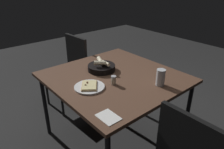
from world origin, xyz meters
TOP-DOWN VIEW (x-y plane):
  - ground at (0.00, 0.00)m, footprint 8.00×8.00m
  - dining_table at (0.00, 0.00)m, footprint 1.18×1.15m
  - pizza_plate at (0.03, -0.31)m, footprint 0.26×0.26m
  - bread_basket at (-0.18, -0.01)m, footprint 0.28×0.28m
  - beer_glass at (0.39, 0.19)m, footprint 0.08×0.08m
  - pepper_shaker at (0.12, -0.12)m, footprint 0.05×0.05m
  - napkin at (0.46, -0.45)m, footprint 0.16×0.12m
  - chair_far at (-0.92, 0.03)m, footprint 0.47×0.47m

SIDE VIEW (x-z plane):
  - ground at x=0.00m, z-range 0.00..0.00m
  - chair_far at x=-0.92m, z-range 0.06..0.98m
  - dining_table at x=0.00m, z-range 0.32..1.07m
  - napkin at x=0.46m, z-range 0.75..0.76m
  - pizza_plate at x=0.03m, z-range 0.74..0.78m
  - bread_basket at x=-0.18m, z-range 0.73..0.85m
  - pepper_shaker at x=0.12m, z-range 0.75..0.83m
  - beer_glass at x=0.39m, z-range 0.74..0.89m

